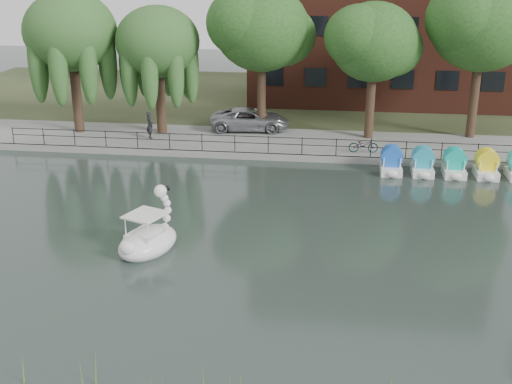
% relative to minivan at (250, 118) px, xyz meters
% --- Properties ---
extents(ground_plane, '(120.00, 120.00, 0.00)m').
position_rel_minivan_xyz_m(ground_plane, '(1.80, -18.30, -1.24)').
color(ground_plane, '#3D4B45').
extents(promenade, '(40.00, 6.00, 0.40)m').
position_rel_minivan_xyz_m(promenade, '(1.80, -2.30, -1.04)').
color(promenade, gray).
rests_on(promenade, ground_plane).
extents(kerb, '(40.00, 0.25, 0.40)m').
position_rel_minivan_xyz_m(kerb, '(1.80, -5.25, -1.04)').
color(kerb, gray).
rests_on(kerb, ground_plane).
extents(land_strip, '(60.00, 22.00, 0.36)m').
position_rel_minivan_xyz_m(land_strip, '(1.80, 11.70, -1.06)').
color(land_strip, '#47512D').
rests_on(land_strip, ground_plane).
extents(railing, '(32.00, 0.05, 1.00)m').
position_rel_minivan_xyz_m(railing, '(1.80, -5.05, -0.09)').
color(railing, black).
rests_on(railing, promenade).
extents(willow_left, '(5.88, 5.88, 9.01)m').
position_rel_minivan_xyz_m(willow_left, '(-11.20, -1.80, 5.64)').
color(willow_left, '#473323').
rests_on(willow_left, promenade).
extents(willow_mid, '(5.32, 5.32, 8.15)m').
position_rel_minivan_xyz_m(willow_mid, '(-5.70, -1.30, 5.01)').
color(willow_mid, '#473323').
rests_on(willow_mid, promenade).
extents(broadleaf_center, '(6.00, 6.00, 9.25)m').
position_rel_minivan_xyz_m(broadleaf_center, '(0.80, -0.30, 5.83)').
color(broadleaf_center, '#473323').
rests_on(broadleaf_center, promenade).
extents(broadleaf_right, '(5.40, 5.40, 8.32)m').
position_rel_minivan_xyz_m(broadleaf_right, '(7.80, -0.80, 5.15)').
color(broadleaf_right, '#473323').
rests_on(broadleaf_right, promenade).
extents(broadleaf_far, '(6.30, 6.30, 9.71)m').
position_rel_minivan_xyz_m(broadleaf_far, '(14.30, 0.20, 6.16)').
color(broadleaf_far, '#473323').
rests_on(broadleaf_far, promenade).
extents(minivan, '(3.30, 6.24, 1.67)m').
position_rel_minivan_xyz_m(minivan, '(0.00, 0.00, 0.00)').
color(minivan, gray).
rests_on(minivan, promenade).
extents(bicycle, '(0.74, 1.76, 1.00)m').
position_rel_minivan_xyz_m(bicycle, '(7.39, -4.24, -0.34)').
color(bicycle, gray).
rests_on(bicycle, promenade).
extents(pedestrian, '(0.82, 0.86, 1.98)m').
position_rel_minivan_xyz_m(pedestrian, '(-6.05, -2.87, 0.15)').
color(pedestrian, black).
rests_on(pedestrian, promenade).
extents(swan_boat, '(2.85, 3.48, 2.54)m').
position_rel_minivan_xyz_m(swan_boat, '(-1.62, -18.19, -0.68)').
color(swan_boat, white).
rests_on(swan_boat, ground_plane).
extents(pedal_boat_row, '(11.35, 1.70, 1.40)m').
position_rel_minivan_xyz_m(pedal_boat_row, '(13.98, -6.72, -0.63)').
color(pedal_boat_row, white).
rests_on(pedal_boat_row, ground_plane).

